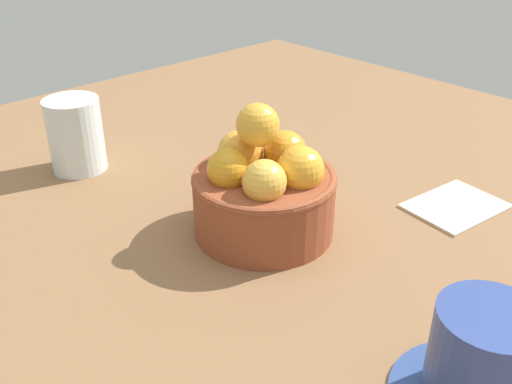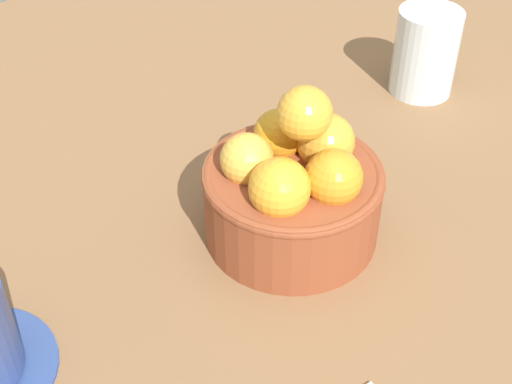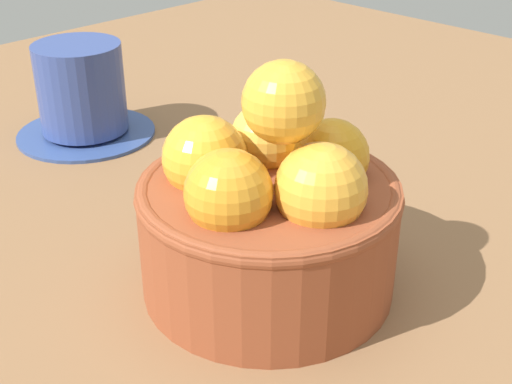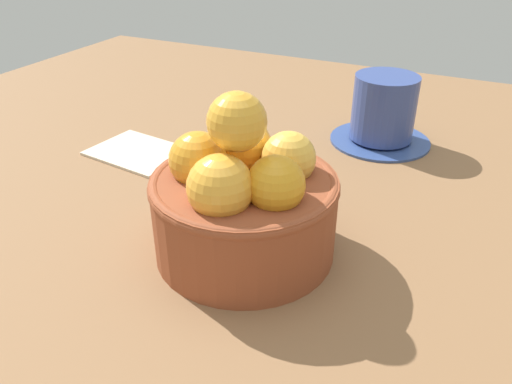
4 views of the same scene
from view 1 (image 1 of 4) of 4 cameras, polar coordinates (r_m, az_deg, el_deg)
The scene contains 5 objects.
ground_plane at distance 63.40cm, azimuth 0.76°, elevation -5.71°, with size 119.63×116.30×4.87cm, color brown.
terracotta_bowl at distance 59.59cm, azimuth 0.81°, elevation 0.23°, with size 14.98×14.98×14.10cm.
coffee_cup at distance 44.56cm, azimuth 21.37°, elevation -15.58°, with size 11.99×11.99×8.18cm.
water_glass at distance 76.79cm, azimuth -17.42°, elevation 5.42°, with size 6.92×6.92×9.43cm, color silver.
folded_napkin at distance 70.08cm, azimuth 19.16°, elevation -1.21°, with size 10.77×7.97×0.60cm, color beige.
Camera 1 is at (-36.25, -37.71, 33.38)cm, focal length 40.44 mm.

